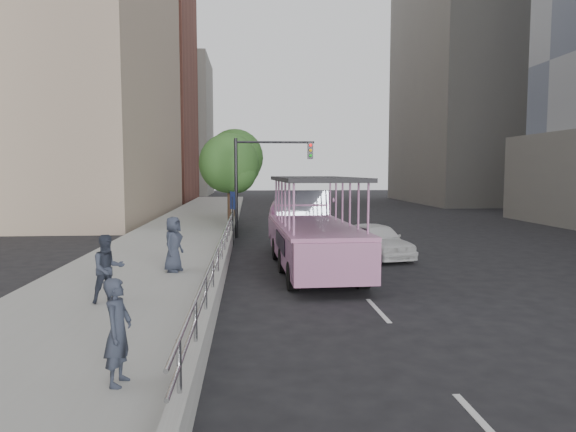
# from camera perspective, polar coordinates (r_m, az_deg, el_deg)

# --- Properties ---
(ground) EXTENTS (160.00, 160.00, 0.00)m
(ground) POSITION_cam_1_polar(r_m,az_deg,el_deg) (15.02, 4.31, -8.46)
(ground) COLOR black
(sidewalk) EXTENTS (5.50, 80.00, 0.30)m
(sidewalk) POSITION_cam_1_polar(r_m,az_deg,el_deg) (24.92, -12.46, -2.83)
(sidewalk) COLOR gray
(sidewalk) RESTS_ON ground
(kerb_wall) EXTENTS (0.24, 30.00, 0.36)m
(kerb_wall) POSITION_cam_1_polar(r_m,az_deg,el_deg) (16.74, -7.40, -5.41)
(kerb_wall) COLOR #A8A9A3
(kerb_wall) RESTS_ON sidewalk
(guardrail) EXTENTS (0.07, 22.00, 0.71)m
(guardrail) POSITION_cam_1_polar(r_m,az_deg,el_deg) (16.63, -7.42, -3.16)
(guardrail) COLOR #A0A1A4
(guardrail) RESTS_ON kerb_wall
(duck_boat) EXTENTS (2.78, 10.00, 3.29)m
(duck_boat) POSITION_cam_1_polar(r_m,az_deg,el_deg) (18.84, 2.35, -1.92)
(duck_boat) COLOR black
(duck_boat) RESTS_ON ground
(car) EXTENTS (2.66, 4.45, 1.42)m
(car) POSITION_cam_1_polar(r_m,az_deg,el_deg) (21.08, 9.77, -2.66)
(car) COLOR silver
(car) RESTS_ON ground
(pedestrian_near) EXTENTS (0.47, 0.64, 1.62)m
(pedestrian_near) POSITION_cam_1_polar(r_m,az_deg,el_deg) (8.24, -18.37, -12.08)
(pedestrian_near) COLOR #292F3D
(pedestrian_near) RESTS_ON sidewalk
(pedestrian_mid) EXTENTS (1.02, 0.97, 1.66)m
(pedestrian_mid) POSITION_cam_1_polar(r_m,az_deg,el_deg) (13.27, -19.37, -5.54)
(pedestrian_mid) COLOR #292F3D
(pedestrian_mid) RESTS_ON sidewalk
(pedestrian_far) EXTENTS (0.81, 1.00, 1.76)m
(pedestrian_far) POSITION_cam_1_polar(r_m,az_deg,el_deg) (16.71, -12.62, -3.07)
(pedestrian_far) COLOR #292F3D
(pedestrian_far) RESTS_ON sidewalk
(parking_sign) EXTENTS (0.26, 0.53, 2.54)m
(parking_sign) POSITION_cam_1_polar(r_m,az_deg,el_deg) (24.30, -6.16, 0.54)
(parking_sign) COLOR black
(parking_sign) RESTS_ON ground
(traffic_signal) EXTENTS (4.20, 0.32, 5.20)m
(traffic_signal) POSITION_cam_1_polar(r_m,az_deg,el_deg) (26.94, -3.25, 5.01)
(traffic_signal) COLOR black
(traffic_signal) RESTS_ON ground
(street_tree_near) EXTENTS (3.52, 3.52, 5.72)m
(street_tree_near) POSITION_cam_1_polar(r_m,az_deg,el_deg) (30.38, -6.41, 5.59)
(street_tree_near) COLOR #312016
(street_tree_near) RESTS_ON ground
(street_tree_far) EXTENTS (3.97, 3.97, 6.45)m
(street_tree_far) POSITION_cam_1_polar(r_m,az_deg,el_deg) (36.38, -5.75, 6.26)
(street_tree_far) COLOR #312016
(street_tree_far) RESTS_ON ground
(midrise_brick) EXTENTS (18.00, 16.00, 26.00)m
(midrise_brick) POSITION_cam_1_polar(r_m,az_deg,el_deg) (65.10, -18.81, 13.14)
(midrise_brick) COLOR brown
(midrise_brick) RESTS_ON ground
(midrise_stone_a) EXTENTS (20.00, 20.00, 32.00)m
(midrise_stone_a) POSITION_cam_1_polar(r_m,az_deg,el_deg) (64.32, 22.70, 15.83)
(midrise_stone_a) COLOR slate
(midrise_stone_a) RESTS_ON ground
(midrise_stone_b) EXTENTS (16.00, 14.00, 20.00)m
(midrise_stone_b) POSITION_cam_1_polar(r_m,az_deg,el_deg) (79.91, -14.44, 9.52)
(midrise_stone_b) COLOR slate
(midrise_stone_b) RESTS_ON ground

